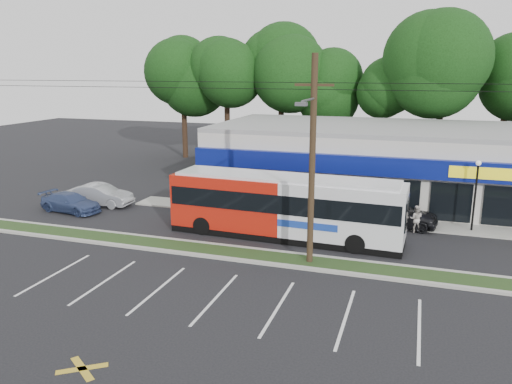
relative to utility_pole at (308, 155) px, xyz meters
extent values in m
plane|color=black|center=(-2.83, -0.93, -5.41)|extent=(120.00, 120.00, 0.00)
cube|color=#223917|center=(-2.83, 0.07, -5.35)|extent=(40.00, 1.60, 0.12)
cube|color=#9E9E93|center=(-2.83, -0.78, -5.34)|extent=(40.00, 0.25, 0.14)
cube|color=#9E9E93|center=(-2.83, 0.92, -5.34)|extent=(40.00, 0.25, 0.14)
cube|color=#9E9E93|center=(2.17, 8.07, -5.36)|extent=(32.00, 2.20, 0.10)
cube|color=#BCB8AE|center=(2.67, 15.07, -2.91)|extent=(25.00, 12.00, 5.00)
cube|color=navy|center=(2.67, 8.82, -2.01)|extent=(25.00, 0.50, 1.20)
cube|color=black|center=(2.67, 9.01, -4.01)|extent=(24.00, 0.12, 2.40)
cube|color=yellow|center=(9.67, 8.55, -2.01)|extent=(6.00, 0.06, 0.70)
cube|color=gray|center=(2.67, 15.07, -0.26)|extent=(25.00, 12.00, 0.30)
cylinder|color=black|center=(0.17, 0.07, -0.41)|extent=(0.30, 0.30, 10.00)
cube|color=black|center=(0.17, 0.07, 3.19)|extent=(1.80, 0.12, 0.12)
cylinder|color=#59595E|center=(0.17, -1.13, 2.59)|extent=(0.10, 2.40, 0.10)
cube|color=#59595E|center=(0.17, -2.43, 2.49)|extent=(0.50, 0.25, 0.15)
cylinder|color=black|center=(-2.83, 0.07, 3.29)|extent=(50.00, 0.02, 0.02)
cylinder|color=black|center=(-2.83, 0.07, 2.99)|extent=(50.00, 0.02, 0.02)
cylinder|color=black|center=(8.17, 7.87, -3.41)|extent=(0.12, 0.12, 4.00)
sphere|color=silver|center=(8.17, 7.87, -1.31)|extent=(0.30, 0.30, 0.30)
cylinder|color=black|center=(-18.83, 25.07, -2.55)|extent=(0.56, 0.56, 5.72)
sphere|color=black|center=(-18.83, 25.07, 3.04)|extent=(6.76, 6.76, 6.76)
cylinder|color=black|center=(-13.83, 25.07, -2.55)|extent=(0.56, 0.56, 5.72)
sphere|color=black|center=(-13.83, 25.07, 3.04)|extent=(6.76, 6.76, 6.76)
cylinder|color=black|center=(-8.83, 25.07, -2.55)|extent=(0.56, 0.56, 5.72)
sphere|color=black|center=(-8.83, 25.07, 3.04)|extent=(6.76, 6.76, 6.76)
cylinder|color=black|center=(-3.83, 25.07, -2.55)|extent=(0.56, 0.56, 5.72)
sphere|color=black|center=(-3.83, 25.07, 3.04)|extent=(6.76, 6.76, 6.76)
cylinder|color=black|center=(1.17, 25.07, -2.55)|extent=(0.56, 0.56, 5.72)
sphere|color=black|center=(1.17, 25.07, 3.04)|extent=(6.76, 6.76, 6.76)
cylinder|color=black|center=(6.17, 25.07, -2.55)|extent=(0.56, 0.56, 5.72)
sphere|color=black|center=(6.17, 25.07, 3.04)|extent=(6.76, 6.76, 6.76)
cylinder|color=black|center=(11.17, 25.07, -2.55)|extent=(0.56, 0.56, 5.72)
sphere|color=black|center=(11.17, 25.07, 3.04)|extent=(6.76, 6.76, 6.76)
cube|color=#B21A0D|center=(-5.31, 3.70, -3.53)|extent=(6.66, 2.98, 3.00)
cube|color=silver|center=(1.24, 3.45, -3.53)|extent=(6.66, 2.98, 3.00)
cube|color=black|center=(-2.03, 3.57, -5.20)|extent=(13.20, 3.18, 0.38)
cube|color=black|center=(-2.03, 3.57, -3.17)|extent=(12.95, 3.28, 1.04)
cube|color=black|center=(4.55, 3.32, -3.34)|extent=(0.15, 2.32, 1.53)
cube|color=#193899|center=(-0.45, 2.13, -4.16)|extent=(3.28, 0.16, 0.38)
cube|color=silver|center=(-2.03, 3.57, -1.98)|extent=(12.54, 2.93, 0.20)
cylinder|color=black|center=(-6.67, 2.50, -4.89)|extent=(1.06, 0.35, 1.05)
cylinder|color=black|center=(-6.57, 4.99, -4.89)|extent=(1.06, 0.35, 1.05)
cylinder|color=black|center=(2.11, 2.17, -4.89)|extent=(1.06, 0.35, 1.05)
cylinder|color=black|center=(2.21, 4.66, -4.89)|extent=(1.06, 0.35, 1.05)
imported|color=black|center=(3.83, 7.57, -4.58)|extent=(5.04, 2.30, 1.68)
imported|color=#939599|center=(-16.03, 6.07, -4.66)|extent=(4.63, 1.78, 1.51)
imported|color=navy|center=(-16.97, 4.10, -4.78)|extent=(4.60, 2.38, 1.27)
imported|color=beige|center=(1.06, 5.07, -4.51)|extent=(0.76, 0.61, 1.80)
imported|color=beige|center=(5.02, 6.75, -4.60)|extent=(0.80, 0.63, 1.63)
camera|label=1|loc=(4.83, -22.57, 3.87)|focal=35.00mm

